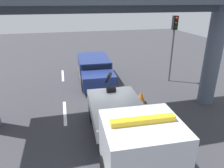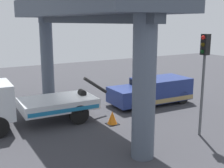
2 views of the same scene
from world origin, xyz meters
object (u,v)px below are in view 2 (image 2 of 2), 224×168
(traffic_light_near, at_px, (204,63))
(traffic_cone_orange, at_px, (112,118))
(tow_truck_white, at_px, (20,103))
(towed_van_green, at_px, (154,91))

(traffic_light_near, bearing_deg, traffic_cone_orange, -49.65)
(traffic_cone_orange, bearing_deg, tow_truck_white, -26.85)
(traffic_light_near, xyz_separation_m, traffic_cone_orange, (2.75, -3.23, -3.01))
(towed_van_green, distance_m, traffic_cone_orange, 4.71)
(tow_truck_white, relative_size, traffic_light_near, 1.59)
(towed_van_green, bearing_deg, traffic_cone_orange, 25.77)
(towed_van_green, xyz_separation_m, traffic_light_near, (1.48, 5.27, 2.56))
(towed_van_green, height_order, traffic_light_near, traffic_light_near)
(tow_truck_white, xyz_separation_m, towed_van_green, (-8.30, 0.03, -0.42))
(tow_truck_white, distance_m, traffic_light_near, 8.90)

